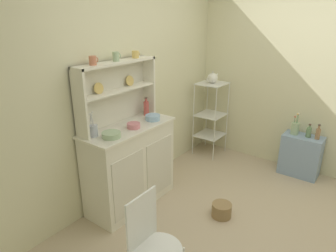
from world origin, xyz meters
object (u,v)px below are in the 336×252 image
Objects in this scene: floor_basket at (222,210)px; vinegar_bottle at (318,133)px; wire_chair at (151,239)px; oil_bottle at (309,132)px; hutch_shelf_unit at (115,88)px; bowl_mixing_large at (111,135)px; porcelain_teapot at (213,78)px; side_shelf_blue at (301,155)px; flower_vase at (295,128)px; hutch_cabinet at (130,165)px; bakers_rack at (211,111)px; cup_terracotta_0 at (93,60)px; jam_bottle at (146,108)px; utensil_jar at (94,130)px.

vinegar_bottle is (1.41, -0.55, 0.54)m from floor_basket.
oil_bottle is (2.58, -0.43, 0.09)m from wire_chair.
hutch_shelf_unit is 5.44× the size of bowl_mixing_large.
wire_chair is at bearing 170.53° from oil_bottle.
side_shelf_blue is at bearing -83.81° from porcelain_teapot.
porcelain_teapot is 0.81× the size of flower_vase.
side_shelf_blue is at bearing -15.75° from floor_basket.
hutch_cabinet is at bearing 142.40° from oil_bottle.
side_shelf_blue is (0.14, -1.27, -0.40)m from bakers_rack.
cup_terracotta_0 is at bearing 156.84° from hutch_cabinet.
bakers_rack is 6.04× the size of bowl_mixing_large.
jam_bottle is (0.67, -0.04, -0.61)m from cup_terracotta_0.
bowl_mixing_large is 0.86× the size of jam_bottle.
floor_basket is 1.38m from jam_bottle.
jam_bottle is at bearing -11.24° from hutch_shelf_unit.
jam_bottle reaches higher than oil_bottle.
bowl_mixing_large is at bearing -166.48° from hutch_cabinet.
bakers_rack is 5.66× the size of vinegar_bottle.
jam_bottle is 1.10× the size of vinegar_bottle.
vinegar_bottle is (1.40, -1.57, -0.39)m from jam_bottle.
side_shelf_blue is at bearing -39.84° from hutch_shelf_unit.
hutch_shelf_unit is 1.15× the size of wire_chair.
floor_basket is at bearing -52.96° from utensil_jar.
oil_bottle is at bearing -46.22° from jam_bottle.
utensil_jar is at bearing 118.48° from bowl_mixing_large.
vinegar_bottle is (2.07, -1.61, -0.99)m from cup_terracotta_0.
hutch_cabinet is 4.45× the size of porcelain_teapot.
flower_vase is (2.07, -1.33, -0.98)m from cup_terracotta_0.
hutch_shelf_unit is 1.80× the size of side_shelf_blue.
bakers_rack is at bearing -1.95° from hutch_cabinet.
jam_bottle is 1.28m from porcelain_teapot.
utensil_jar is 1.06× the size of porcelain_teapot.
bakers_rack is 5.25× the size of floor_basket.
bowl_mixing_large is (0.49, 0.87, 0.42)m from wire_chair.
utensil_jar reaches higher than vinegar_bottle.
hutch_shelf_unit reaches higher than bakers_rack.
cup_terracotta_0 reaches higher than vinegar_bottle.
porcelain_teapot is 1.23× the size of vinegar_bottle.
porcelain_teapot is 1.53m from vinegar_bottle.
hutch_shelf_unit is 5.60× the size of oil_bottle.
vinegar_bottle is (0.00, -0.11, 0.01)m from oil_bottle.
oil_bottle is (1.79, -1.38, 0.14)m from hutch_cabinet.
jam_bottle is (0.39, 0.09, 0.53)m from hutch_cabinet.
bakers_rack is 1.32m from jam_bottle.
cup_terracotta_0 reaches higher than utensil_jar.
bakers_rack is 1.66m from floor_basket.
porcelain_teapot is at bearing 95.97° from oil_bottle.
hutch_shelf_unit is 1.57m from wire_chair.
side_shelf_blue is at bearing -30.97° from bowl_mixing_large.
cup_terracotta_0 is 2.00m from porcelain_teapot.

